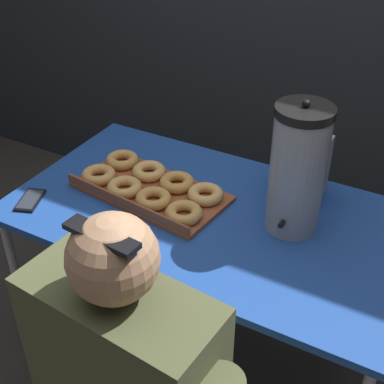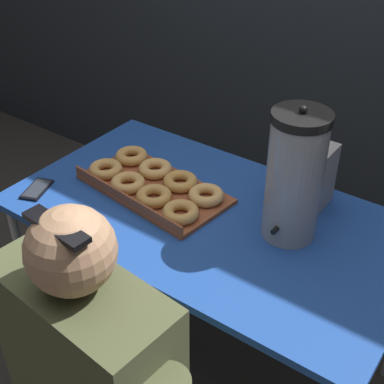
{
  "view_description": "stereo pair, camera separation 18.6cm",
  "coord_description": "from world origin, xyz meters",
  "px_view_note": "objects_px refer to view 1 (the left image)",
  "views": [
    {
      "loc": [
        0.67,
        -1.35,
        1.85
      ],
      "look_at": [
        -0.07,
        0.0,
        0.81
      ],
      "focal_mm": 50.0,
      "sensor_mm": 36.0,
      "label": 1
    },
    {
      "loc": [
        0.82,
        -1.25,
        1.85
      ],
      "look_at": [
        -0.07,
        0.0,
        0.81
      ],
      "focal_mm": 50.0,
      "sensor_mm": 36.0,
      "label": 2
    }
  ],
  "objects_px": {
    "coffee_urn": "(298,170)",
    "donut_box": "(150,187)",
    "cell_phone": "(30,200)",
    "space_heater": "(302,166)"
  },
  "relations": [
    {
      "from": "coffee_urn",
      "to": "cell_phone",
      "type": "relative_size",
      "value": 3.01
    },
    {
      "from": "coffee_urn",
      "to": "space_heater",
      "type": "distance_m",
      "value": 0.23
    },
    {
      "from": "donut_box",
      "to": "cell_phone",
      "type": "height_order",
      "value": "donut_box"
    },
    {
      "from": "coffee_urn",
      "to": "donut_box",
      "type": "bearing_deg",
      "value": -173.08
    },
    {
      "from": "donut_box",
      "to": "space_heater",
      "type": "bearing_deg",
      "value": 36.52
    },
    {
      "from": "cell_phone",
      "to": "space_heater",
      "type": "relative_size",
      "value": 0.67
    },
    {
      "from": "coffee_urn",
      "to": "cell_phone",
      "type": "xyz_separation_m",
      "value": [
        -0.87,
        -0.32,
        -0.21
      ]
    },
    {
      "from": "donut_box",
      "to": "coffee_urn",
      "type": "distance_m",
      "value": 0.56
    },
    {
      "from": "coffee_urn",
      "to": "cell_phone",
      "type": "distance_m",
      "value": 0.95
    },
    {
      "from": "donut_box",
      "to": "coffee_urn",
      "type": "relative_size",
      "value": 1.28
    }
  ]
}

